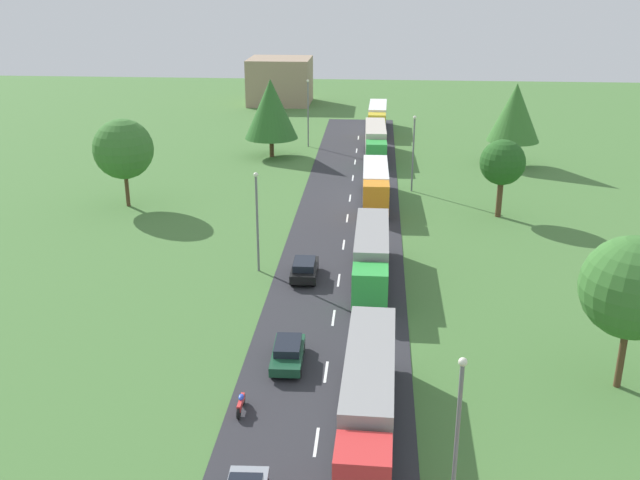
{
  "coord_description": "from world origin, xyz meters",
  "views": [
    {
      "loc": [
        2.58,
        -19.63,
        22.04
      ],
      "look_at": [
        -1.66,
        33.76,
        2.17
      ],
      "focal_mm": 40.75,
      "sensor_mm": 36.0,
      "label": 1
    }
  ],
  "objects_px": {
    "tree_maple": "(633,288)",
    "tree_oak": "(503,163)",
    "truck_second": "(371,254)",
    "truck_fifth": "(378,116)",
    "truck_lead": "(368,393)",
    "tree_elm": "(515,113)",
    "distant_building": "(280,81)",
    "car_third": "(304,269)",
    "car_second": "(288,353)",
    "tree_birch": "(123,149)",
    "tree_pine": "(271,109)",
    "truck_fourth": "(376,140)",
    "lamppost_fourth": "(308,110)",
    "lamppost_lead": "(457,438)",
    "lamppost_third": "(413,150)",
    "motorcycle_courier": "(241,403)",
    "lamppost_second": "(257,217)",
    "truck_third": "(375,183)"
  },
  "relations": [
    {
      "from": "truck_lead",
      "to": "truck_second",
      "type": "relative_size",
      "value": 1.06
    },
    {
      "from": "distant_building",
      "to": "car_second",
      "type": "bearing_deg",
      "value": -82.26
    },
    {
      "from": "truck_second",
      "to": "tree_oak",
      "type": "height_order",
      "value": "tree_oak"
    },
    {
      "from": "truck_fifth",
      "to": "lamppost_lead",
      "type": "relative_size",
      "value": 1.5
    },
    {
      "from": "truck_second",
      "to": "distant_building",
      "type": "relative_size",
      "value": 1.21
    },
    {
      "from": "lamppost_second",
      "to": "lamppost_lead",
      "type": "bearing_deg",
      "value": -65.44
    },
    {
      "from": "motorcycle_courier",
      "to": "distant_building",
      "type": "height_order",
      "value": "distant_building"
    },
    {
      "from": "tree_elm",
      "to": "motorcycle_courier",
      "type": "bearing_deg",
      "value": -112.92
    },
    {
      "from": "car_third",
      "to": "lamppost_second",
      "type": "xyz_separation_m",
      "value": [
        -3.74,
        1.29,
        3.61
      ]
    },
    {
      "from": "truck_fourth",
      "to": "lamppost_lead",
      "type": "xyz_separation_m",
      "value": [
        3.65,
        -65.25,
        2.43
      ]
    },
    {
      "from": "truck_second",
      "to": "truck_fifth",
      "type": "bearing_deg",
      "value": 89.81
    },
    {
      "from": "truck_second",
      "to": "tree_elm",
      "type": "xyz_separation_m",
      "value": [
        16.33,
        36.11,
        4.26
      ]
    },
    {
      "from": "truck_second",
      "to": "tree_maple",
      "type": "distance_m",
      "value": 20.25
    },
    {
      "from": "car_third",
      "to": "truck_fifth",
      "type": "bearing_deg",
      "value": 84.6
    },
    {
      "from": "lamppost_second",
      "to": "lamppost_third",
      "type": "xyz_separation_m",
      "value": [
        12.8,
        23.09,
        0.06
      ]
    },
    {
      "from": "truck_lead",
      "to": "lamppost_lead",
      "type": "xyz_separation_m",
      "value": [
        3.58,
        -6.8,
        2.39
      ]
    },
    {
      "from": "truck_lead",
      "to": "tree_oak",
      "type": "relative_size",
      "value": 1.85
    },
    {
      "from": "truck_third",
      "to": "lamppost_fourth",
      "type": "bearing_deg",
      "value": 110.4
    },
    {
      "from": "lamppost_third",
      "to": "tree_elm",
      "type": "height_order",
      "value": "tree_elm"
    },
    {
      "from": "truck_second",
      "to": "lamppost_second",
      "type": "distance_m",
      "value": 9.15
    },
    {
      "from": "truck_lead",
      "to": "tree_elm",
      "type": "distance_m",
      "value": 57.93
    },
    {
      "from": "lamppost_second",
      "to": "tree_maple",
      "type": "xyz_separation_m",
      "value": [
        22.88,
        -15.11,
        1.64
      ]
    },
    {
      "from": "lamppost_lead",
      "to": "truck_lead",
      "type": "bearing_deg",
      "value": 117.74
    },
    {
      "from": "truck_third",
      "to": "motorcycle_courier",
      "type": "distance_m",
      "value": 38.57
    },
    {
      "from": "tree_maple",
      "to": "tree_oak",
      "type": "bearing_deg",
      "value": 94.1
    },
    {
      "from": "tree_pine",
      "to": "truck_second",
      "type": "bearing_deg",
      "value": -71.2
    },
    {
      "from": "truck_fourth",
      "to": "truck_fifth",
      "type": "height_order",
      "value": "truck_fourth"
    },
    {
      "from": "motorcycle_courier",
      "to": "lamppost_lead",
      "type": "distance_m",
      "value": 13.61
    },
    {
      "from": "truck_second",
      "to": "lamppost_fourth",
      "type": "distance_m",
      "value": 45.22
    },
    {
      "from": "truck_fifth",
      "to": "tree_oak",
      "type": "bearing_deg",
      "value": -73.22
    },
    {
      "from": "car_third",
      "to": "distant_building",
      "type": "xyz_separation_m",
      "value": [
        -12.02,
        77.78,
        3.08
      ]
    },
    {
      "from": "lamppost_third",
      "to": "tree_maple",
      "type": "distance_m",
      "value": 39.54
    },
    {
      "from": "tree_birch",
      "to": "tree_elm",
      "type": "distance_m",
      "value": 45.16
    },
    {
      "from": "car_second",
      "to": "lamppost_third",
      "type": "xyz_separation_m",
      "value": [
        8.77,
        37.25,
        3.73
      ]
    },
    {
      "from": "truck_fifth",
      "to": "car_third",
      "type": "xyz_separation_m",
      "value": [
        -5.23,
        -55.33,
        -1.32
      ]
    },
    {
      "from": "truck_second",
      "to": "lamppost_fourth",
      "type": "bearing_deg",
      "value": 101.46
    },
    {
      "from": "truck_fourth",
      "to": "tree_pine",
      "type": "relative_size",
      "value": 1.4
    },
    {
      "from": "truck_second",
      "to": "lamppost_third",
      "type": "distance_m",
      "value": 24.65
    },
    {
      "from": "truck_second",
      "to": "truck_fourth",
      "type": "height_order",
      "value": "truck_fourth"
    },
    {
      "from": "tree_oak",
      "to": "lamppost_third",
      "type": "bearing_deg",
      "value": 134.74
    },
    {
      "from": "truck_third",
      "to": "car_third",
      "type": "height_order",
      "value": "truck_third"
    },
    {
      "from": "lamppost_lead",
      "to": "lamppost_third",
      "type": "height_order",
      "value": "lamppost_lead"
    },
    {
      "from": "truck_fifth",
      "to": "motorcycle_courier",
      "type": "xyz_separation_m",
      "value": [
        -6.82,
        -73.4,
        -1.61
      ]
    },
    {
      "from": "lamppost_fourth",
      "to": "tree_pine",
      "type": "bearing_deg",
      "value": -124.44
    },
    {
      "from": "car_second",
      "to": "tree_birch",
      "type": "distance_m",
      "value": 35.99
    },
    {
      "from": "tree_elm",
      "to": "distant_building",
      "type": "height_order",
      "value": "tree_elm"
    },
    {
      "from": "tree_maple",
      "to": "truck_fifth",
      "type": "bearing_deg",
      "value": 101.37
    },
    {
      "from": "lamppost_fourth",
      "to": "tree_birch",
      "type": "height_order",
      "value": "lamppost_fourth"
    },
    {
      "from": "car_third",
      "to": "distant_building",
      "type": "bearing_deg",
      "value": 98.79
    },
    {
      "from": "truck_fourth",
      "to": "truck_fifth",
      "type": "bearing_deg",
      "value": 89.43
    }
  ]
}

